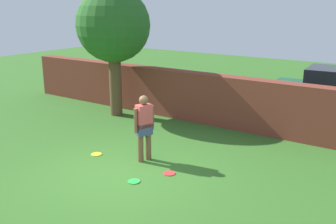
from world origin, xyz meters
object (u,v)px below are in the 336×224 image
(tree, at_px, (113,26))
(frisbee_green, at_px, (134,181))
(person, at_px, (144,125))
(frisbee_red, at_px, (169,173))
(frisbee_yellow, at_px, (96,154))

(tree, xyz_separation_m, frisbee_green, (3.77, -3.69, -2.94))
(person, height_order, frisbee_red, person)
(frisbee_green, height_order, frisbee_red, same)
(frisbee_green, xyz_separation_m, frisbee_red, (0.40, 0.76, 0.00))
(tree, height_order, person, tree)
(person, height_order, frisbee_yellow, person)
(tree, xyz_separation_m, person, (3.24, -2.63, -2.06))
(frisbee_green, bearing_deg, tree, 135.57)
(tree, xyz_separation_m, frisbee_red, (4.17, -2.93, -2.94))
(frisbee_red, bearing_deg, frisbee_yellow, -177.44)
(frisbee_green, bearing_deg, frisbee_red, 62.24)
(frisbee_yellow, bearing_deg, frisbee_green, -20.66)
(frisbee_green, distance_m, frisbee_red, 0.86)
(tree, xyz_separation_m, frisbee_yellow, (2.01, -3.03, -2.94))
(person, distance_m, frisbee_red, 1.32)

